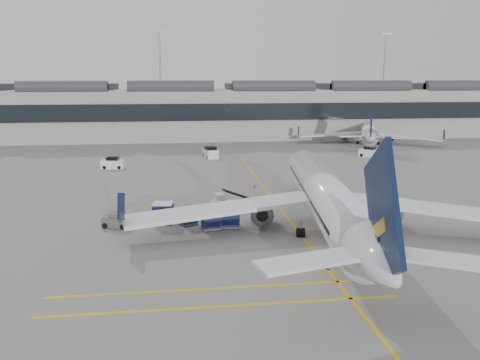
{
  "coord_description": "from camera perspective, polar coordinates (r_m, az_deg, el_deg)",
  "views": [
    {
      "loc": [
        -0.21,
        -38.25,
        13.36
      ],
      "look_at": [
        5.24,
        4.7,
        4.0
      ],
      "focal_mm": 35.0,
      "sensor_mm": 36.0,
      "label": 1
    }
  ],
  "objects": [
    {
      "name": "ramp_agent_a",
      "position": [
        46.63,
        -2.0,
        -3.4
      ],
      "size": [
        0.72,
        0.66,
        1.66
      ],
      "primitive_type": "imported",
      "rotation": [
        0.0,
        0.0,
        0.58
      ],
      "color": "#DA580B",
      "rests_on": "ground"
    },
    {
      "name": "baggage_cart_b",
      "position": [
        42.88,
        -1.14,
        -4.56
      ],
      "size": [
        1.99,
        1.73,
        1.87
      ],
      "rotation": [
        0.0,
        0.0,
        -0.16
      ],
      "color": "gray",
      "rests_on": "ground"
    },
    {
      "name": "baggage_cart_c",
      "position": [
        44.62,
        -9.35,
        -3.93
      ],
      "size": [
        2.15,
        1.87,
        2.03
      ],
      "rotation": [
        0.0,
        0.0,
        -0.16
      ],
      "color": "gray",
      "rests_on": "ground"
    },
    {
      "name": "airliner_far",
      "position": [
        102.47,
        15.38,
        5.7
      ],
      "size": [
        27.85,
        30.83,
        8.61
      ],
      "rotation": [
        0.0,
        0.0,
        -0.37
      ],
      "color": "silver",
      "rests_on": "ground"
    },
    {
      "name": "terminal",
      "position": [
        110.42,
        -7.18,
        8.36
      ],
      "size": [
        200.0,
        20.45,
        12.4
      ],
      "color": "#9E9E99",
      "rests_on": "ground"
    },
    {
      "name": "ground",
      "position": [
        40.52,
        -6.58,
        -7.14
      ],
      "size": [
        220.0,
        220.0,
        0.0
      ],
      "primitive_type": "plane",
      "color": "gray",
      "rests_on": "ground"
    },
    {
      "name": "apron_markings",
      "position": [
        51.1,
        4.56,
        -2.99
      ],
      "size": [
        0.25,
        60.0,
        0.01
      ],
      "primitive_type": "cube",
      "color": "gold",
      "rests_on": "ground"
    },
    {
      "name": "light_masts",
      "position": [
        124.27,
        -8.1,
        12.6
      ],
      "size": [
        113.0,
        0.6,
        25.45
      ],
      "color": "slate",
      "rests_on": "ground"
    },
    {
      "name": "service_van_right",
      "position": [
        85.22,
        15.52,
        3.28
      ],
      "size": [
        3.77,
        3.58,
        1.79
      ],
      "rotation": [
        0.0,
        0.0,
        -0.71
      ],
      "color": "silver",
      "rests_on": "ground"
    },
    {
      "name": "ramp_agent_b",
      "position": [
        42.86,
        -1.38,
        -4.78
      ],
      "size": [
        1.02,
        0.93,
        1.7
      ],
      "primitive_type": "imported",
      "rotation": [
        0.0,
        0.0,
        3.57
      ],
      "color": "#FF460D",
      "rests_on": "ground"
    },
    {
      "name": "baggage_cart_d",
      "position": [
        44.09,
        -6.3,
        -4.34
      ],
      "size": [
        1.92,
        1.79,
        1.61
      ],
      "rotation": [
        0.0,
        0.0,
        0.44
      ],
      "color": "gray",
      "rests_on": "ground"
    },
    {
      "name": "safety_cone_engine",
      "position": [
        51.42,
        13.9,
        -2.95
      ],
      "size": [
        0.34,
        0.34,
        0.48
      ],
      "primitive_type": "cone",
      "color": "#F24C0A",
      "rests_on": "ground"
    },
    {
      "name": "airliner_main",
      "position": [
        42.28,
        10.51,
        -2.1
      ],
      "size": [
        35.65,
        39.17,
        10.44
      ],
      "rotation": [
        0.0,
        0.0,
        -0.13
      ],
      "color": "silver",
      "rests_on": "ground"
    },
    {
      "name": "pushback_tug",
      "position": [
        44.67,
        -14.76,
        -4.81
      ],
      "size": [
        2.77,
        2.17,
        1.36
      ],
      "rotation": [
        0.0,
        0.0,
        -0.33
      ],
      "color": "#4E5246",
      "rests_on": "ground"
    },
    {
      "name": "baggage_cart_a",
      "position": [
        42.43,
        -3.57,
        -4.83
      ],
      "size": [
        1.93,
        1.7,
        1.77
      ],
      "rotation": [
        0.0,
        0.0,
        0.21
      ],
      "color": "gray",
      "rests_on": "ground"
    },
    {
      "name": "service_van_left",
      "position": [
        73.96,
        -15.24,
        1.97
      ],
      "size": [
        3.52,
        2.06,
        1.72
      ],
      "rotation": [
        0.0,
        0.0,
        -0.12
      ],
      "color": "silver",
      "rests_on": "ground"
    },
    {
      "name": "safety_cone_nose",
      "position": [
        58.65,
        1.77,
        -0.73
      ],
      "size": [
        0.35,
        0.35,
        0.49
      ],
      "primitive_type": "cone",
      "color": "#F24C0A",
      "rests_on": "ground"
    },
    {
      "name": "belt_loader",
      "position": [
        49.98,
        -1.36,
        -2.64
      ],
      "size": [
        4.88,
        2.36,
        1.93
      ],
      "rotation": [
        0.0,
        0.0,
        0.22
      ],
      "color": "beige",
      "rests_on": "ground"
    },
    {
      "name": "service_van_mid",
      "position": [
        81.15,
        -3.63,
        3.32
      ],
      "size": [
        2.64,
        4.1,
        1.95
      ],
      "rotation": [
        0.0,
        0.0,
        1.78
      ],
      "color": "silver",
      "rests_on": "ground"
    }
  ]
}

